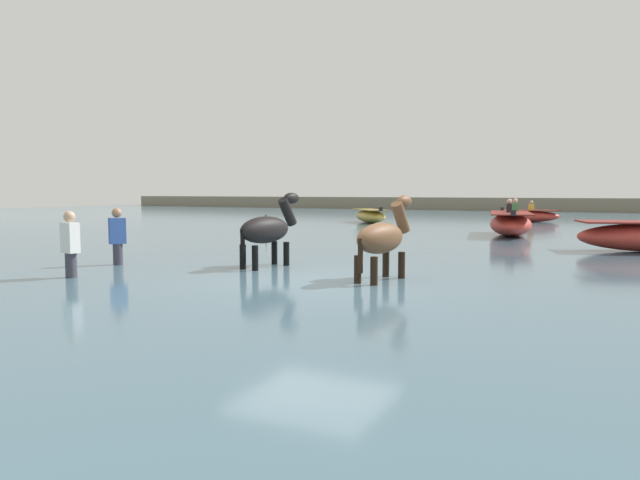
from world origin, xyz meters
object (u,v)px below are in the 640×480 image
Objects in this scene: boat_distant_west at (371,216)px; person_onlooker_right at (71,254)px; person_wading_close at (118,244)px; horse_trailing_bay at (383,241)px; boat_mid_channel at (530,216)px; channel_buoy at (266,228)px; horse_lead_black at (267,232)px; boat_distant_east at (511,224)px.

person_onlooker_right reaches higher than boat_distant_west.
boat_distant_west is at bearing 93.58° from person_wading_close.
boat_mid_channel is at bearing 89.40° from horse_trailing_bay.
horse_lead_black is at bearing -58.41° from channel_buoy.
boat_distant_east is 2.59× the size of person_wading_close.
person_onlooker_right reaches higher than boat_mid_channel.
person_wading_close is at bearing 109.30° from person_onlooker_right.
horse_lead_black is 0.46× the size of boat_distant_east.
boat_mid_channel reaches higher than channel_buoy.
horse_trailing_bay is 21.18m from boat_mid_channel.
person_wading_close is at bearing -175.41° from horse_trailing_bay.
horse_trailing_bay is at bearing -92.77° from boat_distant_east.
channel_buoy is at bearing -98.76° from boat_distant_west.
boat_distant_east reaches higher than person_wading_close.
boat_mid_channel is 14.47m from channel_buoy.
boat_mid_channel reaches higher than boat_distant_west.
person_onlooker_right is at bearing -75.72° from channel_buoy.
boat_mid_channel is (7.04, 3.99, -0.02)m from boat_distant_west.
horse_trailing_bay is at bearing -49.15° from channel_buoy.
boat_distant_east is at bearing 62.59° from person_wading_close.
channel_buoy is (-1.22, -7.89, -0.17)m from boat_distant_west.
boat_mid_channel is 1.88× the size of person_wading_close.
person_wading_close is at bearing -76.62° from channel_buoy.
boat_distant_east is at bearing -87.95° from boat_mid_channel.
horse_lead_black is 1.20× the size of person_onlooker_right.
horse_trailing_bay is (2.71, -0.63, -0.03)m from horse_lead_black.
person_wading_close is at bearing -86.42° from boat_distant_west.
boat_distant_west is 7.98m from channel_buoy.
horse_lead_black is at bearing 49.09° from person_onlooker_right.
boat_distant_west is at bearing 111.64° from horse_trailing_bay.
boat_distant_east reaches higher than boat_distant_west.
channel_buoy is at bearing -124.79° from boat_mid_channel.
person_onlooker_right is 1.80m from person_wading_close.
boat_distant_west is 1.01× the size of boat_mid_channel.
boat_mid_channel is (0.22, 21.18, -0.38)m from horse_trailing_bay.
horse_lead_black reaches higher than channel_buoy.
person_wading_close is at bearing -117.41° from boat_distant_east.
person_onlooker_right is at bearing -130.91° from horse_lead_black.
person_onlooker_right is (-5.68, -13.80, 0.03)m from boat_distant_east.
boat_distant_east reaches higher than channel_buoy.
boat_distant_west is 9.23m from boat_distant_east.
boat_mid_channel is 23.94m from person_onlooker_right.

